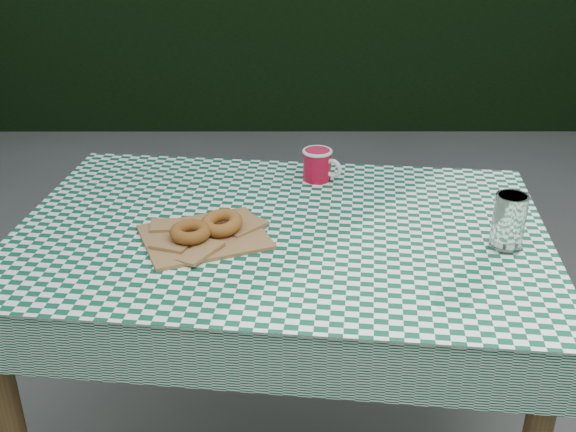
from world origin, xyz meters
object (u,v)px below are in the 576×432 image
(drinking_glass, at_px, (509,222))
(table, at_px, (281,350))
(paper_bag, at_px, (205,236))
(coffee_mug, at_px, (317,165))

(drinking_glass, bearing_deg, table, 168.80)
(paper_bag, relative_size, drinking_glass, 2.11)
(table, xyz_separation_m, drinking_glass, (0.53, -0.11, 0.45))
(table, distance_m, paper_bag, 0.43)
(table, distance_m, drinking_glass, 0.71)
(paper_bag, bearing_deg, drinking_glass, -3.70)
(coffee_mug, height_order, drinking_glass, drinking_glass)
(table, bearing_deg, paper_bag, -155.63)
(paper_bag, distance_m, coffee_mug, 0.46)
(paper_bag, height_order, drinking_glass, drinking_glass)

